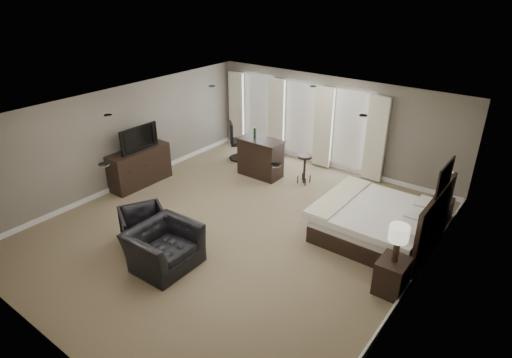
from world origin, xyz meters
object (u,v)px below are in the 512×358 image
Objects in this scene: lamp_far at (445,187)px; desk_chair at (239,141)px; lamp_near at (397,244)px; armchair_far at (143,226)px; bed at (379,208)px; dresser at (140,167)px; nightstand_near at (392,276)px; bar_stool_left at (249,150)px; nightstand_far at (440,211)px; tv at (137,147)px; bar_stool_right at (304,169)px; armchair_near at (163,241)px; bar_counter at (260,158)px.

desk_chair is (-5.91, 0.14, -0.32)m from lamp_far.
armchair_far is at bearing -160.26° from lamp_near.
armchair_far is (-3.72, -3.10, -0.28)m from bed.
dresser is at bearing 178.82° from lamp_near.
nightstand_near is 0.99× the size of lamp_far.
bed is at bearing -154.99° from desk_chair.
lamp_far is at bearing -1.74° from bar_stool_left.
nightstand_far is 0.61m from lamp_far.
tv is 0.96× the size of desk_chair.
lamp_far is at bearing 58.46° from bed.
bar_stool_left is at bearing 151.06° from lamp_near.
bed reaches higher than bar_stool_right.
nightstand_far is 5.92m from desk_chair.
tv is (-6.92, 0.14, 0.73)m from nightstand_near.
lamp_near is at bearing -90.00° from lamp_far.
armchair_near is 4.70m from bar_stool_right.
bed reaches higher than lamp_far.
bed is at bearing 121.54° from lamp_near.
tv is (0.00, 0.00, 0.57)m from dresser.
bed is 2.01× the size of tv.
dresser is 1.50× the size of tv.
desk_chair is (-5.91, 0.14, 0.30)m from nightstand_far.
bar_stool_right is at bearing 13.73° from armchair_far.
bed reaches higher than nightstand_far.
desk_chair is (-2.18, 4.93, 0.04)m from armchair_near.
lamp_far reaches higher than armchair_near.
armchair_near is 1.55× the size of bar_stool_right.
dresser is (-6.92, -2.76, -0.41)m from lamp_far.
lamp_far is 0.38× the size of dresser.
armchair_near is at bearing -122.57° from tv.
bar_stool_right is (-2.59, 1.35, -0.32)m from bed.
bar_stool_right is 0.68× the size of desk_chair.
lamp_near is 4.51m from bar_stool_right.
lamp_far is (0.00, 0.00, 0.61)m from nightstand_far.
bar_stool_left is (-5.55, 3.07, 0.05)m from nightstand_near.
nightstand_far is 6.48m from armchair_far.
bar_stool_left is at bearing 178.26° from lamp_far.
nightstand_near is 0.93× the size of lamp_near.
bed is 3.95m from bar_counter.
bed is 1.34× the size of dresser.
desk_chair reaches higher than dresser.
tv is at bearing -167.77° from bed.
bed reaches higher than dresser.
armchair_far is 4.14m from bar_counter.
nightstand_far is 7.49m from tv.
tv is 1.52× the size of bar_stool_left.
bar_counter is (2.22, 2.34, -0.52)m from tv.
bed is 3.92× the size of nightstand_far.
armchair_near reaches higher than dresser.
bed is 3.50× the size of lamp_far.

